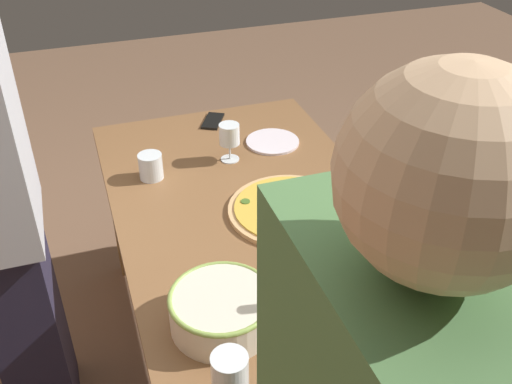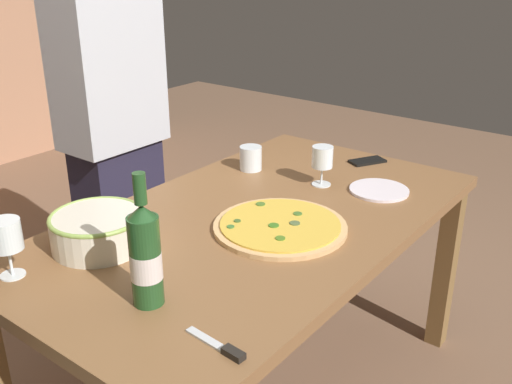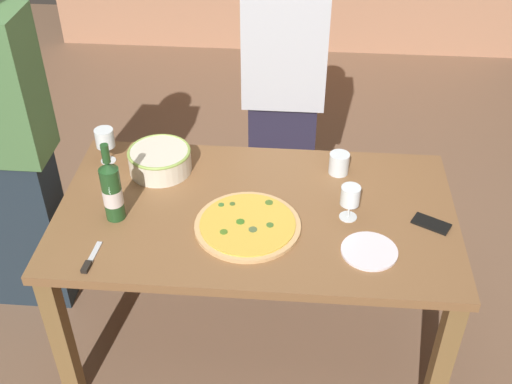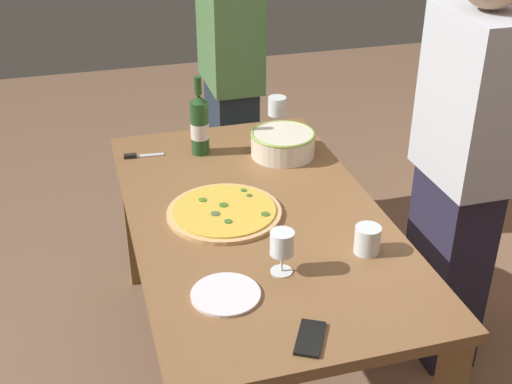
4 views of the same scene
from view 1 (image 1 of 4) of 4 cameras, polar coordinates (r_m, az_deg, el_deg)
ground_plane at (r=2.46m, az=-0.00°, el=-16.43°), size 8.00×8.00×0.00m
dining_table at (r=2.00m, az=-0.00°, el=-4.31°), size 1.60×0.90×0.75m
pizza at (r=1.96m, az=3.33°, el=-1.67°), size 0.41×0.41×0.02m
serving_bowl at (r=1.54m, az=-3.33°, el=-11.18°), size 0.27×0.27×0.10m
wine_bottle at (r=1.51m, az=10.12°, el=-9.00°), size 0.08×0.08×0.34m
wine_glass_near_pizza at (r=2.20m, az=-2.59°, el=5.47°), size 0.08×0.08×0.15m
wine_glass_by_bottle at (r=1.33m, az=-2.53°, el=-17.07°), size 0.08×0.08×0.16m
cup_amber at (r=2.15m, az=-10.12°, el=2.45°), size 0.09×0.09×0.09m
side_plate at (r=2.36m, az=1.60°, el=4.87°), size 0.21×0.21×0.01m
cell_phone at (r=2.52m, az=-4.19°, el=6.85°), size 0.16×0.13×0.01m
pizza_knife at (r=1.69m, az=18.20°, el=-10.54°), size 0.03×0.17×0.02m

